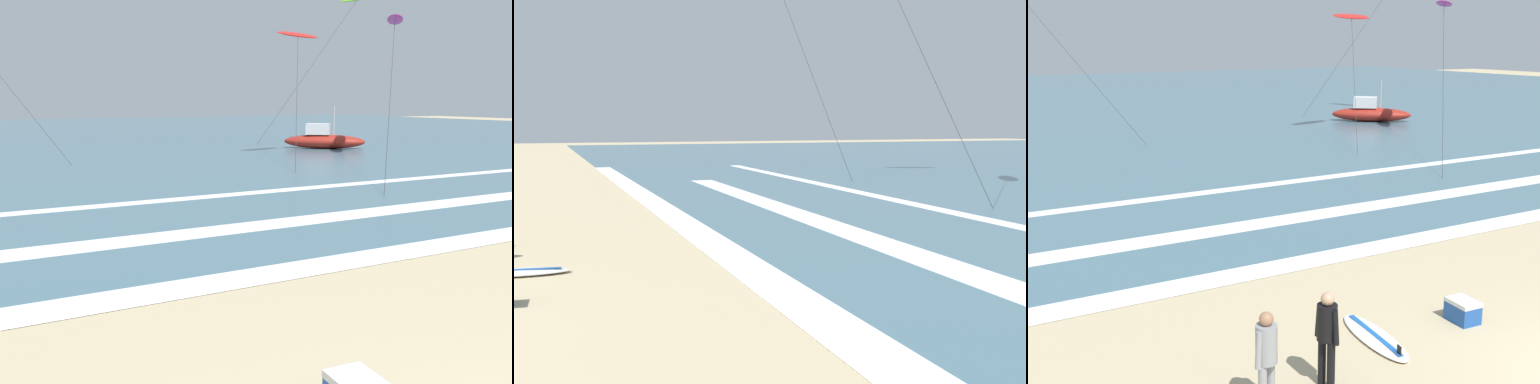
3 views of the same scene
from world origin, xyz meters
TOP-DOWN VIEW (x-y plane):
  - wave_foam_shoreline at (-0.39, 7.39)m, footprint 58.38×0.90m
  - wave_foam_mid_break at (-0.28, 10.88)m, footprint 37.76×0.99m

SIDE VIEW (x-z plane):
  - wave_foam_shoreline at x=-0.39m, z-range 0.01..0.02m
  - wave_foam_mid_break at x=-0.28m, z-range 0.01..0.02m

